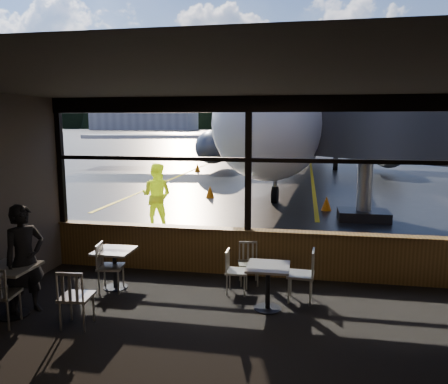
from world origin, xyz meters
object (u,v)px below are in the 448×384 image
(chair_near_w, at_px, (237,272))
(cone_nose, at_px, (326,203))
(chair_mid_s, at_px, (77,297))
(chair_left_s, at_px, (1,295))
(cafe_table_near, at_px, (268,288))
(passenger, at_px, (25,260))
(chair_mid_w, at_px, (111,267))
(cone_wing, at_px, (197,168))
(airliner, at_px, (301,83))
(cafe_table_mid, at_px, (115,269))
(jet_bridge, at_px, (391,141))
(chair_near_n, at_px, (249,264))
(chair_near_e, at_px, (301,275))
(cone_extra, at_px, (210,192))
(cafe_table_left, at_px, (11,291))
(ground_crew, at_px, (157,195))

(chair_near_w, xyz_separation_m, cone_nose, (1.91, 7.95, -0.15))
(chair_mid_s, bearing_deg, chair_left_s, -176.25)
(cafe_table_near, bearing_deg, passenger, -167.71)
(passenger, distance_m, cone_nose, 10.65)
(chair_mid_w, bearing_deg, cone_wing, -179.50)
(chair_mid_w, bearing_deg, airliner, 163.06)
(cafe_table_mid, bearing_deg, cone_nose, 63.00)
(jet_bridge, xyz_separation_m, chair_near_n, (-3.51, -6.02, -2.07))
(airliner, bearing_deg, chair_left_s, -96.50)
(chair_near_e, relative_size, chair_mid_s, 1.01)
(chair_left_s, relative_size, cone_extra, 1.95)
(cafe_table_left, relative_size, chair_near_e, 0.88)
(chair_mid_w, bearing_deg, jet_bridge, 130.22)
(cafe_table_near, bearing_deg, cone_nose, 81.27)
(cafe_table_left, distance_m, chair_near_n, 4.02)
(airliner, distance_m, jet_bridge, 15.07)
(jet_bridge, bearing_deg, chair_mid_w, -130.84)
(chair_near_e, bearing_deg, chair_mid_s, 119.44)
(chair_near_w, bearing_deg, passenger, -66.30)
(jet_bridge, relative_size, cafe_table_mid, 15.45)
(chair_mid_s, relative_size, cone_nose, 1.84)
(chair_near_w, distance_m, cone_extra, 10.11)
(chair_near_w, bearing_deg, jet_bridge, 150.21)
(chair_mid_s, bearing_deg, chair_near_n, 38.92)
(ground_crew, bearing_deg, passenger, 93.94)
(ground_crew, bearing_deg, cone_wing, -75.83)
(jet_bridge, bearing_deg, cafe_table_near, -113.37)
(ground_crew, bearing_deg, chair_mid_s, 103.25)
(cafe_table_near, relative_size, cone_wing, 1.47)
(jet_bridge, xyz_separation_m, cone_extra, (-6.28, 3.27, -2.22))
(airliner, height_order, cafe_table_mid, airliner)
(chair_near_w, height_order, cone_nose, chair_near_w)
(airliner, height_order, cone_wing, airliner)
(airliner, relative_size, cone_nose, 71.59)
(cafe_table_left, bearing_deg, chair_near_w, 25.17)
(jet_bridge, xyz_separation_m, cone_nose, (-1.75, 1.45, -2.21))
(passenger, bearing_deg, chair_near_e, -45.06)
(cafe_table_mid, bearing_deg, cafe_table_near, -8.52)
(jet_bridge, height_order, chair_near_e, jet_bridge)
(chair_mid_s, bearing_deg, cone_extra, 87.65)
(jet_bridge, xyz_separation_m, chair_mid_w, (-5.89, -6.82, -2.01))
(cafe_table_mid, relative_size, cone_wing, 1.44)
(cafe_table_mid, height_order, ground_crew, ground_crew)
(chair_near_e, bearing_deg, chair_left_s, 115.37)
(chair_near_n, relative_size, cone_extra, 1.63)
(jet_bridge, distance_m, cafe_table_left, 10.85)
(cafe_table_mid, height_order, cone_nose, cafe_table_mid)
(cafe_table_left, bearing_deg, chair_left_s, -78.48)
(airliner, height_order, chair_mid_w, airliner)
(passenger, relative_size, ground_crew, 0.94)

